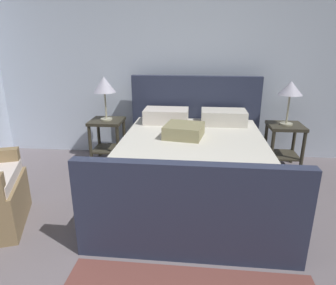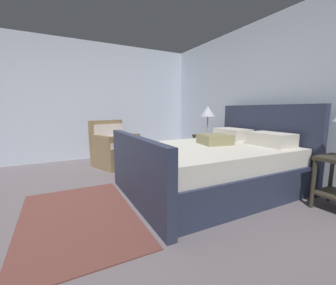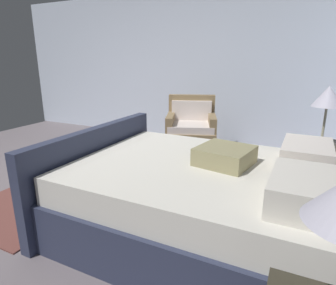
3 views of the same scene
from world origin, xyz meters
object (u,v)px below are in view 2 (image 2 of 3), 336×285
(table_lamp_left, at_px, (208,112))
(armchair, at_px, (114,148))
(nightstand_left, at_px, (207,144))
(bed, at_px, (213,165))

(table_lamp_left, relative_size, armchair, 0.63)
(nightstand_left, bearing_deg, table_lamp_left, 90.00)
(nightstand_left, height_order, table_lamp_left, table_lamp_left)
(table_lamp_left, height_order, armchair, table_lamp_left)
(bed, xyz_separation_m, table_lamp_left, (-1.19, 0.83, 0.72))
(nightstand_left, xyz_separation_m, armchair, (-0.75, -1.72, -0.06))
(bed, xyz_separation_m, armchair, (-1.94, -0.89, -0.00))
(nightstand_left, distance_m, table_lamp_left, 0.66)
(table_lamp_left, bearing_deg, bed, -34.98)
(nightstand_left, bearing_deg, bed, -34.98)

